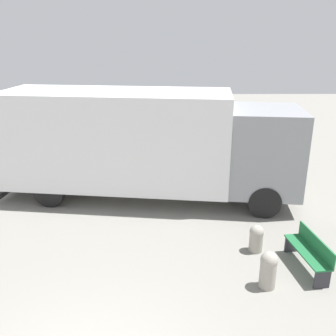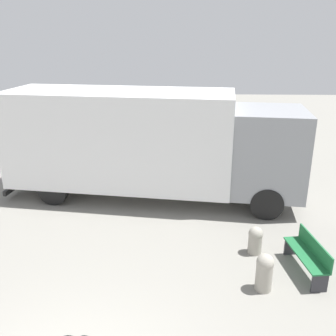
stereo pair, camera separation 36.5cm
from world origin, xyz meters
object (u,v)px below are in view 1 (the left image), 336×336
Objects in this scene: park_bench at (310,251)px; bollard_far_bench at (256,237)px; bollard_near_bench at (268,269)px; delivery_truck at (145,141)px.

bollard_far_bench is (-1.02, 0.73, -0.07)m from park_bench.
park_bench is at bearing 30.87° from bollard_near_bench.
delivery_truck is 5.78m from park_bench.
park_bench is at bearing -39.83° from delivery_truck.
bollard_near_bench reaches higher than park_bench.
delivery_truck reaches higher than bollard_near_bench.
delivery_truck is at bearing 120.19° from bollard_near_bench.
delivery_truck reaches higher than park_bench.
bollard_near_bench is (-1.10, -0.65, 0.00)m from park_bench.
bollard_far_bench is at bearing -42.94° from delivery_truck.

